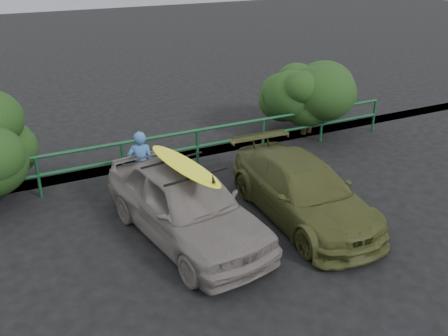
# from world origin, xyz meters

# --- Properties ---
(ground) EXTENTS (80.00, 80.00, 0.00)m
(ground) POSITION_xyz_m (0.00, 0.00, 0.00)
(ground) COLOR black
(guardrail) EXTENTS (14.00, 0.08, 1.04)m
(guardrail) POSITION_xyz_m (0.00, 5.00, 0.52)
(guardrail) COLOR #154928
(guardrail) RESTS_ON ground
(shrub_right) EXTENTS (3.20, 2.40, 2.06)m
(shrub_right) POSITION_xyz_m (5.00, 5.50, 1.03)
(shrub_right) COLOR #1E3D16
(shrub_right) RESTS_ON ground
(sedan) EXTENTS (2.40, 4.61, 1.50)m
(sedan) POSITION_xyz_m (-0.60, 1.91, 0.75)
(sedan) COLOR slate
(sedan) RESTS_ON ground
(olive_vehicle) EXTENTS (1.93, 4.38, 1.25)m
(olive_vehicle) POSITION_xyz_m (1.94, 1.53, 0.63)
(olive_vehicle) COLOR #42471F
(olive_vehicle) RESTS_ON ground
(man) EXTENTS (0.66, 0.52, 1.61)m
(man) POSITION_xyz_m (-0.84, 3.99, 0.81)
(man) COLOR #3869AA
(man) RESTS_ON ground
(roof_rack) EXTENTS (1.50, 1.15, 0.05)m
(roof_rack) POSITION_xyz_m (-0.60, 1.91, 1.52)
(roof_rack) COLOR black
(roof_rack) RESTS_ON sedan
(surfboard) EXTENTS (0.85, 2.47, 0.07)m
(surfboard) POSITION_xyz_m (-0.60, 1.91, 1.58)
(surfboard) COLOR #F5FF1A
(surfboard) RESTS_ON roof_rack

